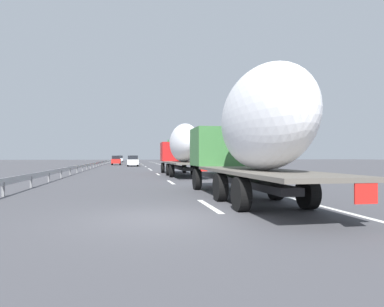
# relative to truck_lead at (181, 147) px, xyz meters

# --- Properties ---
(ground_plane) EXTENTS (260.00, 260.00, 0.00)m
(ground_plane) POSITION_rel_truck_lead_xyz_m (20.02, 3.60, -2.48)
(ground_plane) COLOR #424247
(lane_stripe_0) EXTENTS (3.20, 0.20, 0.01)m
(lane_stripe_0) POSITION_rel_truck_lead_xyz_m (-17.98, 1.80, -2.48)
(lane_stripe_0) COLOR white
(lane_stripe_0) RESTS_ON ground_plane
(lane_stripe_1) EXTENTS (3.20, 0.20, 0.01)m
(lane_stripe_1) POSITION_rel_truck_lead_xyz_m (-7.24, 1.80, -2.48)
(lane_stripe_1) COLOR white
(lane_stripe_1) RESTS_ON ground_plane
(lane_stripe_2) EXTENTS (3.20, 0.20, 0.01)m
(lane_stripe_2) POSITION_rel_truck_lead_xyz_m (2.85, 1.80, -2.48)
(lane_stripe_2) COLOR white
(lane_stripe_2) RESTS_ON ground_plane
(lane_stripe_3) EXTENTS (3.20, 0.20, 0.01)m
(lane_stripe_3) POSITION_rel_truck_lead_xyz_m (13.23, 1.80, -2.48)
(lane_stripe_3) COLOR white
(lane_stripe_3) RESTS_ON ground_plane
(lane_stripe_4) EXTENTS (3.20, 0.20, 0.01)m
(lane_stripe_4) POSITION_rel_truck_lead_xyz_m (17.27, 1.80, -2.48)
(lane_stripe_4) COLOR white
(lane_stripe_4) RESTS_ON ground_plane
(lane_stripe_5) EXTENTS (3.20, 0.20, 0.01)m
(lane_stripe_5) POSITION_rel_truck_lead_xyz_m (27.24, 1.80, -2.48)
(lane_stripe_5) COLOR white
(lane_stripe_5) RESTS_ON ground_plane
(lane_stripe_6) EXTENTS (3.20, 0.20, 0.01)m
(lane_stripe_6) POSITION_rel_truck_lead_xyz_m (37.59, 1.80, -2.48)
(lane_stripe_6) COLOR white
(lane_stripe_6) RESTS_ON ground_plane
(lane_stripe_7) EXTENTS (3.20, 0.20, 0.01)m
(lane_stripe_7) POSITION_rel_truck_lead_xyz_m (47.88, 1.80, -2.48)
(lane_stripe_7) COLOR white
(lane_stripe_7) RESTS_ON ground_plane
(lane_stripe_8) EXTENTS (3.20, 0.20, 0.01)m
(lane_stripe_8) POSITION_rel_truck_lead_xyz_m (64.25, 1.80, -2.48)
(lane_stripe_8) COLOR white
(lane_stripe_8) RESTS_ON ground_plane
(edge_line_right) EXTENTS (110.00, 0.20, 0.01)m
(edge_line_right) POSITION_rel_truck_lead_xyz_m (25.02, -1.90, -2.48)
(edge_line_right) COLOR white
(edge_line_right) RESTS_ON ground_plane
(truck_lead) EXTENTS (13.67, 2.55, 4.36)m
(truck_lead) POSITION_rel_truck_lead_xyz_m (0.00, 0.00, 0.00)
(truck_lead) COLOR #B21919
(truck_lead) RESTS_ON ground_plane
(truck_trailing) EXTENTS (12.49, 2.55, 4.72)m
(truck_trailing) POSITION_rel_truck_lead_xyz_m (-17.05, -0.00, 0.14)
(truck_trailing) COLOR #387038
(truck_trailing) RESTS_ON ground_plane
(car_yellow_coupe) EXTENTS (4.35, 1.86, 1.88)m
(car_yellow_coupe) POSITION_rel_truck_lead_xyz_m (50.05, 3.43, -1.54)
(car_yellow_coupe) COLOR gold
(car_yellow_coupe) RESTS_ON ground_plane
(car_silver_hatch) EXTENTS (4.03, 1.92, 1.93)m
(car_silver_hatch) POSITION_rel_truck_lead_xyz_m (73.20, 7.17, -1.52)
(car_silver_hatch) COLOR #ADB2B7
(car_silver_hatch) RESTS_ON ground_plane
(car_white_van) EXTENTS (4.33, 1.85, 1.81)m
(car_white_van) POSITION_rel_truck_lead_xyz_m (28.86, 3.85, -1.56)
(car_white_van) COLOR white
(car_white_van) RESTS_ON ground_plane
(car_red_compact) EXTENTS (4.03, 1.75, 1.81)m
(car_red_compact) POSITION_rel_truck_lead_xyz_m (39.39, 6.97, -1.56)
(car_red_compact) COLOR red
(car_red_compact) RESTS_ON ground_plane
(road_sign) EXTENTS (0.10, 0.90, 3.34)m
(road_sign) POSITION_rel_truck_lead_xyz_m (17.99, -3.10, -0.18)
(road_sign) COLOR gray
(road_sign) RESTS_ON ground_plane
(tree_0) EXTENTS (3.17, 3.17, 6.67)m
(tree_0) POSITION_rel_truck_lead_xyz_m (67.38, -6.45, 1.64)
(tree_0) COLOR #472D19
(tree_0) RESTS_ON ground_plane
(tree_1) EXTENTS (2.89, 2.89, 5.54)m
(tree_1) POSITION_rel_truck_lead_xyz_m (7.84, -5.95, 1.12)
(tree_1) COLOR #472D19
(tree_1) RESTS_ON ground_plane
(tree_2) EXTENTS (3.95, 3.95, 6.88)m
(tree_2) POSITION_rel_truck_lead_xyz_m (8.98, -8.47, 1.84)
(tree_2) COLOR #472D19
(tree_2) RESTS_ON ground_plane
(tree_3) EXTENTS (2.49, 2.49, 6.01)m
(tree_3) POSITION_rel_truck_lead_xyz_m (40.61, -6.65, 1.49)
(tree_3) COLOR #472D19
(tree_3) RESTS_ON ground_plane
(tree_4) EXTENTS (3.24, 3.24, 5.40)m
(tree_4) POSITION_rel_truck_lead_xyz_m (24.51, -8.36, 0.98)
(tree_4) COLOR #472D19
(tree_4) RESTS_ON ground_plane
(guardrail_median) EXTENTS (94.00, 0.10, 0.76)m
(guardrail_median) POSITION_rel_truck_lead_xyz_m (23.02, 9.60, -1.90)
(guardrail_median) COLOR #9EA0A5
(guardrail_median) RESTS_ON ground_plane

